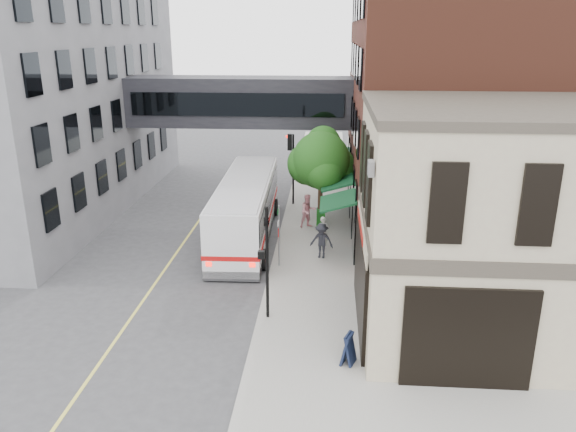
% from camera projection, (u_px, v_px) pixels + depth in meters
% --- Properties ---
extents(ground, '(120.00, 120.00, 0.00)m').
position_uv_depth(ground, '(251.00, 347.00, 20.10)').
color(ground, '#38383A').
rests_on(ground, ground).
extents(sidewalk_main, '(4.00, 60.00, 0.15)m').
position_uv_depth(sidewalk_main, '(317.00, 220.00, 33.18)').
color(sidewalk_main, gray).
rests_on(sidewalk_main, ground).
extents(corner_building, '(10.19, 8.12, 8.45)m').
position_uv_depth(corner_building, '(505.00, 224.00, 20.03)').
color(corner_building, tan).
rests_on(corner_building, ground).
extents(brick_building, '(13.76, 18.00, 14.00)m').
position_uv_depth(brick_building, '(462.00, 101.00, 31.37)').
color(brick_building, '#512619').
rests_on(brick_building, ground).
extents(opposite_building, '(14.00, 24.00, 14.00)m').
position_uv_depth(opposite_building, '(8.00, 95.00, 34.23)').
color(opposite_building, slate).
rests_on(opposite_building, ground).
extents(skyway_bridge, '(14.00, 3.18, 3.00)m').
position_uv_depth(skyway_bridge, '(241.00, 102.00, 35.29)').
color(skyway_bridge, black).
rests_on(skyway_bridge, ground).
extents(traffic_signal_near, '(0.44, 0.22, 4.60)m').
position_uv_depth(traffic_signal_near, '(266.00, 249.00, 21.03)').
color(traffic_signal_near, black).
rests_on(traffic_signal_near, sidewalk_main).
extents(traffic_signal_far, '(0.53, 0.28, 4.50)m').
position_uv_depth(traffic_signal_far, '(291.00, 155.00, 35.11)').
color(traffic_signal_far, black).
rests_on(traffic_signal_far, sidewalk_main).
extents(street_sign_pole, '(0.08, 0.75, 3.00)m').
position_uv_depth(street_sign_pole, '(279.00, 230.00, 26.09)').
color(street_sign_pole, gray).
rests_on(street_sign_pole, sidewalk_main).
extents(street_tree, '(3.80, 3.20, 5.60)m').
position_uv_depth(street_tree, '(321.00, 160.00, 31.22)').
color(street_tree, '#382619').
rests_on(street_tree, sidewalk_main).
extents(lane_marking, '(0.12, 40.00, 0.01)m').
position_uv_depth(lane_marking, '(184.00, 243.00, 29.92)').
color(lane_marking, '#D8CC4C').
rests_on(lane_marking, ground).
extents(bus, '(3.11, 11.87, 3.18)m').
position_uv_depth(bus, '(246.00, 206.00, 30.14)').
color(bus, white).
rests_on(bus, ground).
extents(pedestrian_a, '(0.64, 0.47, 1.61)m').
position_uv_depth(pedestrian_a, '(323.00, 232.00, 28.69)').
color(pedestrian_a, silver).
rests_on(pedestrian_a, sidewalk_main).
extents(pedestrian_b, '(1.16, 1.07, 1.91)m').
position_uv_depth(pedestrian_b, '(308.00, 211.00, 31.56)').
color(pedestrian_b, pink).
rests_on(pedestrian_b, sidewalk_main).
extents(pedestrian_c, '(1.25, 0.88, 1.76)m').
position_uv_depth(pedestrian_c, '(322.00, 241.00, 27.32)').
color(pedestrian_c, black).
rests_on(pedestrian_c, sidewalk_main).
extents(newspaper_box, '(0.49, 0.44, 0.98)m').
position_uv_depth(newspaper_box, '(321.00, 217.00, 32.07)').
color(newspaper_box, '#135414').
rests_on(newspaper_box, sidewalk_main).
extents(sandwich_board, '(0.58, 0.71, 1.09)m').
position_uv_depth(sandwich_board, '(348.00, 349.00, 18.69)').
color(sandwich_board, black).
rests_on(sandwich_board, sidewalk_main).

